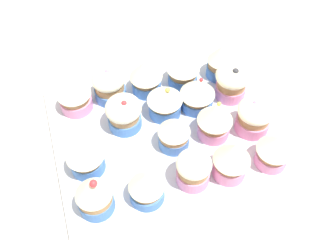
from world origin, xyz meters
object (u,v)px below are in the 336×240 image
(cupcake_10, at_px, (165,101))
(cupcake_13, at_px, (124,113))
(cupcake_4, at_px, (232,159))
(cupcake_17, at_px, (74,95))
(cupcake_7, at_px, (183,69))
(cupcake_11, at_px, (146,76))
(cupcake_8, at_px, (194,169))
(cupcake_16, at_px, (85,156))
(baking_tray, at_px, (168,132))
(cupcake_9, at_px, (174,133))
(cupcake_12, at_px, (146,186))
(cupcake_0, at_px, (274,150))
(cupcake_3, at_px, (221,61))
(cupcake_14, at_px, (109,85))
(napkin, at_px, (177,32))
(cupcake_1, at_px, (254,116))
(cupcake_6, at_px, (197,93))
(cupcake_2, at_px, (232,81))
(cupcake_5, at_px, (215,119))
(cupcake_15, at_px, (94,194))

(cupcake_10, distance_m, cupcake_13, 0.08)
(cupcake_4, distance_m, cupcake_17, 0.30)
(cupcake_7, xyz_separation_m, cupcake_11, (0.00, 0.07, 0.00))
(cupcake_13, bearing_deg, cupcake_11, -41.15)
(cupcake_8, height_order, cupcake_16, cupcake_16)
(baking_tray, bearing_deg, cupcake_8, -176.71)
(cupcake_9, height_order, cupcake_16, cupcake_16)
(cupcake_10, xyz_separation_m, cupcake_12, (-0.15, 0.08, -0.00))
(cupcake_0, height_order, cupcake_4, cupcake_4)
(cupcake_3, bearing_deg, cupcake_8, 146.82)
(cupcake_10, bearing_deg, cupcake_0, -139.35)
(cupcake_10, relative_size, cupcake_14, 0.98)
(cupcake_13, distance_m, cupcake_17, 0.10)
(baking_tray, xyz_separation_m, napkin, (0.26, -0.11, -0.00))
(cupcake_4, xyz_separation_m, cupcake_16, (0.08, 0.22, -0.01))
(cupcake_10, height_order, cupcake_13, cupcake_13)
(baking_tray, relative_size, cupcake_14, 5.71)
(cupcake_9, distance_m, cupcake_13, 0.10)
(cupcake_0, distance_m, cupcake_16, 0.30)
(cupcake_1, xyz_separation_m, cupcake_11, (0.15, 0.15, 0.01))
(cupcake_6, bearing_deg, cupcake_2, -85.23)
(cupcake_7, bearing_deg, cupcake_16, 121.98)
(cupcake_13, bearing_deg, cupcake_9, -134.42)
(cupcake_6, bearing_deg, cupcake_11, 48.47)
(baking_tray, distance_m, cupcake_7, 0.13)
(cupcake_1, height_order, cupcake_11, cupcake_11)
(cupcake_0, bearing_deg, cupcake_9, 59.14)
(cupcake_8, bearing_deg, cupcake_7, -15.55)
(cupcake_1, height_order, cupcake_9, cupcake_1)
(cupcake_2, distance_m, cupcake_5, 0.10)
(baking_tray, relative_size, cupcake_17, 6.03)
(cupcake_4, bearing_deg, cupcake_5, -4.52)
(cupcake_3, xyz_separation_m, cupcake_16, (-0.13, 0.29, -0.00))
(cupcake_8, bearing_deg, cupcake_13, 27.64)
(cupcake_6, xyz_separation_m, cupcake_9, (-0.07, 0.07, -0.00))
(cupcake_17, bearing_deg, baking_tray, -126.15)
(cupcake_9, bearing_deg, napkin, -20.14)
(cupcake_9, bearing_deg, cupcake_11, 3.57)
(cupcake_4, distance_m, cupcake_6, 0.15)
(cupcake_4, distance_m, cupcake_5, 0.08)
(cupcake_3, relative_size, cupcake_17, 1.14)
(cupcake_4, bearing_deg, cupcake_7, 0.67)
(baking_tray, height_order, cupcake_14, cupcake_14)
(cupcake_5, xyz_separation_m, cupcake_9, (0.00, 0.07, -0.01))
(cupcake_15, bearing_deg, baking_tray, -55.02)
(cupcake_1, relative_size, cupcake_6, 0.97)
(cupcake_14, bearing_deg, cupcake_17, 94.38)
(cupcake_17, bearing_deg, cupcake_15, 178.34)
(cupcake_11, height_order, cupcake_13, cupcake_11)
(cupcake_2, height_order, cupcake_13, cupcake_2)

